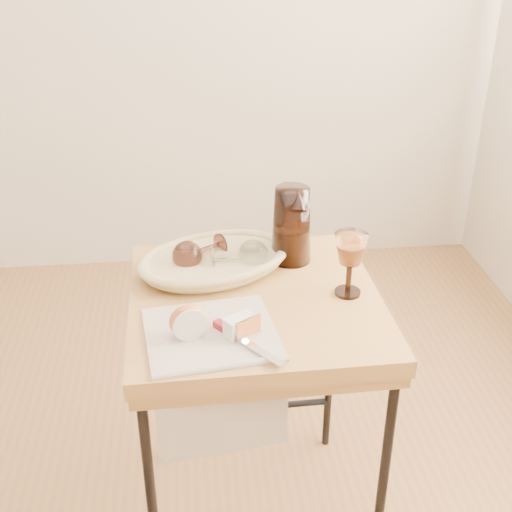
{
  "coord_description": "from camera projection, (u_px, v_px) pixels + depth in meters",
  "views": [
    {
      "loc": [
        0.37,
        -1.21,
        1.62
      ],
      "look_at": [
        0.52,
        0.14,
        0.89
      ],
      "focal_mm": 46.67,
      "sensor_mm": 36.0,
      "label": 1
    }
  ],
  "objects": [
    {
      "name": "apple_wedge",
      "position": [
        240.0,
        326.0,
        1.45
      ],
      "size": [
        0.07,
        0.07,
        0.04
      ],
      "primitive_type": "cube",
      "rotation": [
        0.0,
        0.0,
        0.57
      ],
      "color": "white",
      "rests_on": "tea_towel"
    },
    {
      "name": "goblet_lying_a",
      "position": [
        202.0,
        250.0,
        1.71
      ],
      "size": [
        0.15,
        0.13,
        0.08
      ],
      "primitive_type": null,
      "rotation": [
        0.0,
        0.0,
        3.72
      ],
      "color": "#582D24",
      "rests_on": "bread_basket"
    },
    {
      "name": "side_table",
      "position": [
        255.0,
        417.0,
        1.79
      ],
      "size": [
        0.62,
        0.62,
        0.77
      ],
      "primitive_type": null,
      "rotation": [
        0.0,
        0.0,
        0.02
      ],
      "color": "brown",
      "rests_on": "floor"
    },
    {
      "name": "tea_towel",
      "position": [
        211.0,
        333.0,
        1.47
      ],
      "size": [
        0.31,
        0.29,
        0.01
      ],
      "primitive_type": "cube",
      "rotation": [
        0.0,
        0.0,
        0.12
      ],
      "color": "silver",
      "rests_on": "side_table"
    },
    {
      "name": "pitcher",
      "position": [
        292.0,
        225.0,
        1.73
      ],
      "size": [
        0.18,
        0.25,
        0.24
      ],
      "primitive_type": null,
      "rotation": [
        0.0,
        0.0,
        -0.16
      ],
      "color": "black",
      "rests_on": "side_table"
    },
    {
      "name": "goblet_lying_b",
      "position": [
        236.0,
        256.0,
        1.69
      ],
      "size": [
        0.13,
        0.09,
        0.08
      ],
      "primitive_type": null,
      "rotation": [
        0.0,
        0.0,
        0.08
      ],
      "color": "white",
      "rests_on": "bread_basket"
    },
    {
      "name": "table_knife",
      "position": [
        245.0,
        341.0,
        1.42
      ],
      "size": [
        0.14,
        0.18,
        0.02
      ],
      "primitive_type": null,
      "rotation": [
        0.0,
        0.0,
        -0.92
      ],
      "color": "silver",
      "rests_on": "tea_towel"
    },
    {
      "name": "bread_basket",
      "position": [
        215.0,
        262.0,
        1.71
      ],
      "size": [
        0.42,
        0.35,
        0.04
      ],
      "primitive_type": null,
      "rotation": [
        0.0,
        0.0,
        0.35
      ],
      "color": "#A38957",
      "rests_on": "side_table"
    },
    {
      "name": "apple_half",
      "position": [
        187.0,
        320.0,
        1.44
      ],
      "size": [
        0.09,
        0.06,
        0.08
      ],
      "primitive_type": "ellipsoid",
      "rotation": [
        0.0,
        0.0,
        0.25
      ],
      "color": "red",
      "rests_on": "tea_towel"
    },
    {
      "name": "wine_goblet",
      "position": [
        350.0,
        264.0,
        1.58
      ],
      "size": [
        0.08,
        0.08,
        0.16
      ],
      "primitive_type": null,
      "rotation": [
        0.0,
        0.0,
        -0.04
      ],
      "color": "white",
      "rests_on": "side_table"
    }
  ]
}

